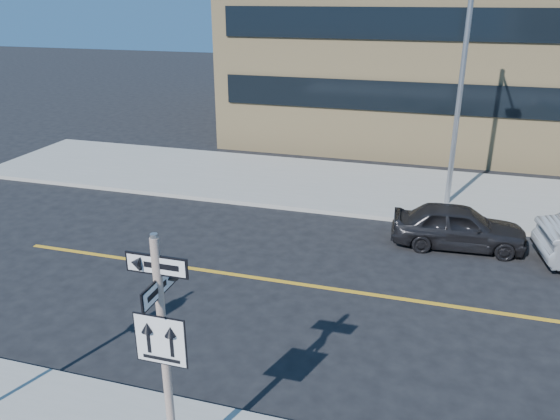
% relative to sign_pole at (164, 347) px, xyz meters
% --- Properties ---
extents(ground, '(120.00, 120.00, 0.00)m').
position_rel_sign_pole_xyz_m(ground, '(0.00, 2.51, -2.44)').
color(ground, black).
rests_on(ground, ground).
extents(sign_pole, '(0.92, 0.92, 4.06)m').
position_rel_sign_pole_xyz_m(sign_pole, '(0.00, 0.00, 0.00)').
color(sign_pole, silver).
rests_on(sign_pole, near_sidewalk).
extents(parked_car_a, '(1.81, 3.99, 1.33)m').
position_rel_sign_pole_xyz_m(parked_car_a, '(4.32, 10.12, -1.77)').
color(parked_car_a, black).
rests_on(parked_car_a, ground).
extents(streetlight_a, '(0.55, 2.25, 8.00)m').
position_rel_sign_pole_xyz_m(streetlight_a, '(4.00, 13.27, 2.32)').
color(streetlight_a, gray).
rests_on(streetlight_a, far_sidewalk).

